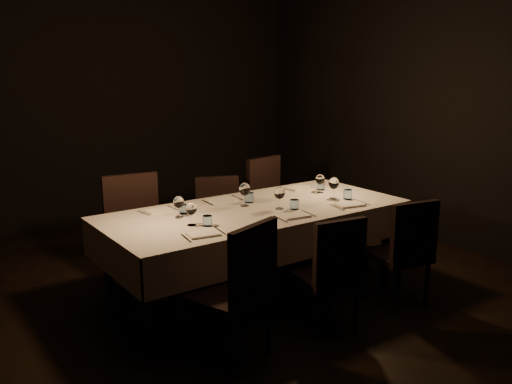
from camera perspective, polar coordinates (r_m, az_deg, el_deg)
room at (r=4.31m, az=0.00°, el=7.79°), size 5.01×6.01×3.01m
dining_table at (r=4.45m, az=0.00°, el=-2.67°), size 2.52×1.12×0.76m
chair_near_left at (r=3.52m, az=-1.76°, el=-9.85°), size 0.58×0.58×0.95m
place_setting_near_left at (r=3.90m, az=-6.07°, el=-2.85°), size 0.33×0.40×0.18m
chair_near_center at (r=3.96m, az=7.94°, el=-7.94°), size 0.47×0.47×0.87m
place_setting_near_center at (r=4.34m, az=3.33°, el=-1.11°), size 0.34×0.41×0.18m
chair_near_right at (r=4.49m, az=15.40°, el=-5.62°), size 0.50×0.50×0.89m
place_setting_near_right at (r=4.73m, az=9.02°, el=-0.03°), size 0.36×0.41×0.19m
chair_far_left at (r=4.76m, az=-12.54°, el=-3.73°), size 0.54×0.54×1.00m
place_setting_far_left at (r=4.28m, az=-8.67°, el=-1.52°), size 0.31×0.40×0.17m
chair_far_center at (r=5.18m, az=-3.91°, el=-2.75°), size 0.54×0.54×0.87m
place_setting_far_center at (r=4.58m, az=-1.82°, el=-0.28°), size 0.36×0.42×0.20m
chair_far_right at (r=5.62m, az=1.69°, el=-0.91°), size 0.55×0.55×0.98m
place_setting_far_right at (r=5.08m, az=6.05°, el=0.88°), size 0.32×0.40×0.17m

